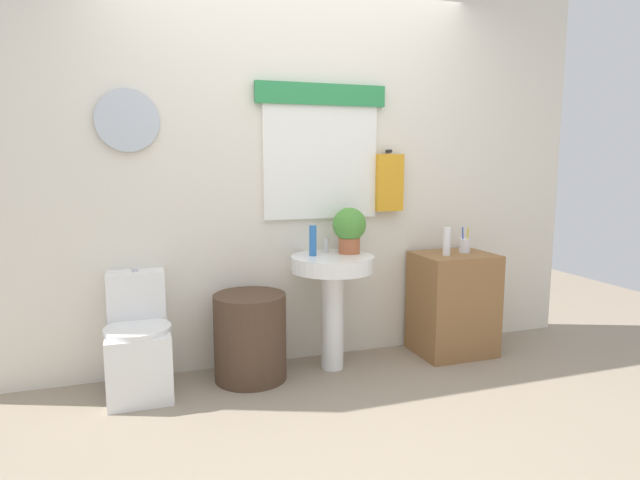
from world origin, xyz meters
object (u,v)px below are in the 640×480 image
object	(u,v)px
laundry_hamper	(250,337)
toothbrush_cup	(465,245)
toilet	(139,346)
wooden_cabinet	(453,303)
lotion_bottle	(447,241)
soap_bottle	(313,241)
potted_plant	(349,228)
pedestal_sink	(333,282)

from	to	relation	value
laundry_hamper	toothbrush_cup	size ratio (longest dim) A/B	2.98
toilet	toothbrush_cup	bearing A→B (deg)	-0.30
wooden_cabinet	lotion_bottle	bearing A→B (deg)	-156.79
soap_bottle	lotion_bottle	distance (m)	0.96
lotion_bottle	potted_plant	bearing A→B (deg)	171.76
pedestal_sink	lotion_bottle	bearing A→B (deg)	-2.76
toothbrush_cup	potted_plant	bearing A→B (deg)	177.38
laundry_hamper	soap_bottle	xyz separation A→B (m)	(0.44, 0.05, 0.59)
toilet	pedestal_sink	bearing A→B (deg)	-1.47
pedestal_sink	soap_bottle	world-z (taller)	soap_bottle
laundry_hamper	wooden_cabinet	bearing A→B (deg)	0.00
laundry_hamper	lotion_bottle	world-z (taller)	lotion_bottle
pedestal_sink	lotion_bottle	xyz separation A→B (m)	(0.83, -0.04, 0.24)
potted_plant	toothbrush_cup	world-z (taller)	potted_plant
soap_bottle	lotion_bottle	xyz separation A→B (m)	(0.95, -0.09, -0.04)
wooden_cabinet	potted_plant	world-z (taller)	potted_plant
toilet	pedestal_sink	size ratio (longest dim) A/B	0.96
lotion_bottle	wooden_cabinet	bearing A→B (deg)	23.21
pedestal_sink	soap_bottle	distance (m)	0.31
lotion_bottle	pedestal_sink	bearing A→B (deg)	177.24
wooden_cabinet	toothbrush_cup	size ratio (longest dim) A/B	3.94
pedestal_sink	wooden_cabinet	size ratio (longest dim) A/B	1.05
toilet	pedestal_sink	distance (m)	1.27
toilet	wooden_cabinet	distance (m)	2.15
laundry_hamper	pedestal_sink	xyz separation A→B (m)	(0.56, 0.00, 0.31)
soap_bottle	toothbrush_cup	world-z (taller)	soap_bottle
toilet	lotion_bottle	world-z (taller)	lotion_bottle
toilet	soap_bottle	size ratio (longest dim) A/B	3.67
soap_bottle	lotion_bottle	world-z (taller)	soap_bottle
soap_bottle	toothbrush_cup	size ratio (longest dim) A/B	1.08
wooden_cabinet	pedestal_sink	bearing A→B (deg)	180.00
laundry_hamper	pedestal_sink	size ratio (longest dim) A/B	0.72
soap_bottle	pedestal_sink	bearing A→B (deg)	-22.62
potted_plant	lotion_bottle	distance (m)	0.71
potted_plant	toilet	bearing A→B (deg)	-178.81
pedestal_sink	toothbrush_cup	world-z (taller)	toothbrush_cup
toilet	laundry_hamper	world-z (taller)	toilet
laundry_hamper	lotion_bottle	bearing A→B (deg)	-1.65
potted_plant	soap_bottle	bearing A→B (deg)	-177.80
toilet	wooden_cabinet	bearing A→B (deg)	-0.84
toilet	wooden_cabinet	xyz separation A→B (m)	(2.15, -0.03, 0.08)
laundry_hamper	potted_plant	bearing A→B (deg)	4.93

